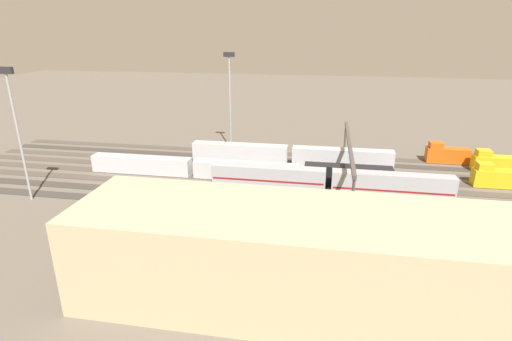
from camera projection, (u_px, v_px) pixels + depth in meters
name	position (u px, v px, depth m)	size (l,w,h in m)	color
ground_plane	(260.00, 176.00, 89.95)	(400.00, 400.00, 0.00)	#60594F
track_bed_0	(270.00, 153.00, 106.14)	(140.00, 2.80, 0.12)	#4C443D
track_bed_1	(268.00, 159.00, 101.51)	(140.00, 2.80, 0.12)	#3D3833
track_bed_2	(265.00, 165.00, 96.88)	(140.00, 2.80, 0.12)	#4C443D
track_bed_3	(261.00, 172.00, 92.24)	(140.00, 2.80, 0.12)	#4C443D
track_bed_4	(258.00, 180.00, 87.61)	(140.00, 2.80, 0.12)	#4C443D
track_bed_5	(254.00, 189.00, 82.98)	(140.00, 2.80, 0.12)	#4C443D
track_bed_6	(249.00, 198.00, 78.34)	(140.00, 2.80, 0.12)	#3D3833
track_bed_7	(244.00, 209.00, 73.71)	(140.00, 2.80, 0.12)	#3D3833
train_on_track_1	(495.00, 163.00, 92.16)	(10.00, 3.00, 5.00)	gold
train_on_track_2	(290.00, 157.00, 95.02)	(47.20, 3.00, 5.00)	silver
train_on_track_3	(497.00, 177.00, 83.40)	(10.00, 3.00, 5.00)	gold
train_on_track_5	(328.00, 182.00, 79.64)	(47.20, 3.06, 5.00)	#A8AAB2
train_on_track_4	(239.00, 170.00, 87.60)	(66.40, 3.00, 4.40)	black
train_on_track_0	(446.00, 154.00, 98.30)	(10.00, 3.00, 5.00)	#D85914
light_mast_0	(230.00, 89.00, 104.37)	(2.80, 0.70, 25.56)	#9EA0A5
light_mast_1	(15.00, 117.00, 72.50)	(2.80, 0.70, 25.09)	#9EA0A5
signal_gantry	(349.00, 147.00, 84.20)	(0.70, 40.00, 8.80)	#4C4742
maintenance_shed	(307.00, 260.00, 46.88)	(54.79, 14.84, 12.01)	tan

